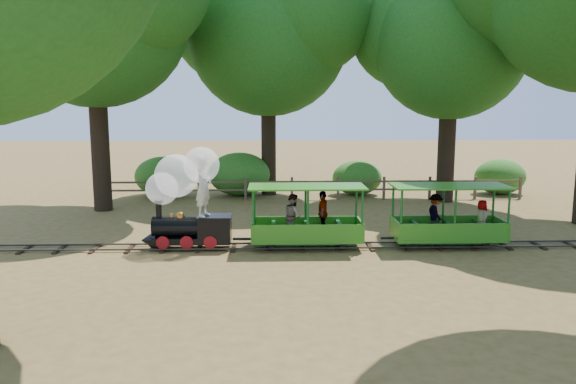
{
  "coord_description": "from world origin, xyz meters",
  "views": [
    {
      "loc": [
        -1.9,
        -15.89,
        4.26
      ],
      "look_at": [
        -1.4,
        0.5,
        1.58
      ],
      "focal_mm": 35.0,
      "sensor_mm": 36.0,
      "label": 1
    }
  ],
  "objects_px": {
    "carriage_rear": "(449,221)",
    "fence": "(315,187)",
    "locomotive": "(184,191)",
    "carriage_front": "(307,221)"
  },
  "relations": [
    {
      "from": "locomotive",
      "to": "fence",
      "type": "distance_m",
      "value": 9.14
    },
    {
      "from": "locomotive",
      "to": "fence",
      "type": "height_order",
      "value": "locomotive"
    },
    {
      "from": "carriage_rear",
      "to": "fence",
      "type": "height_order",
      "value": "carriage_rear"
    },
    {
      "from": "carriage_front",
      "to": "carriage_rear",
      "type": "xyz_separation_m",
      "value": [
        4.19,
        0.06,
        -0.04
      ]
    },
    {
      "from": "locomotive",
      "to": "carriage_rear",
      "type": "xyz_separation_m",
      "value": [
        7.71,
        0.0,
        -0.95
      ]
    },
    {
      "from": "carriage_rear",
      "to": "fence",
      "type": "bearing_deg",
      "value": 112.67
    },
    {
      "from": "locomotive",
      "to": "carriage_front",
      "type": "height_order",
      "value": "locomotive"
    },
    {
      "from": "locomotive",
      "to": "carriage_rear",
      "type": "bearing_deg",
      "value": 0.0
    },
    {
      "from": "carriage_front",
      "to": "locomotive",
      "type": "bearing_deg",
      "value": 179.07
    },
    {
      "from": "locomotive",
      "to": "carriage_rear",
      "type": "relative_size",
      "value": 0.9
    }
  ]
}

